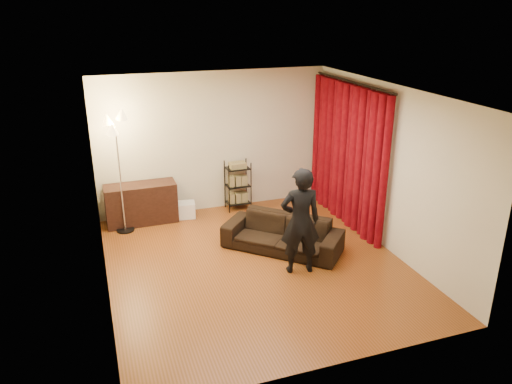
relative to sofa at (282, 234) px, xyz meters
name	(u,v)px	position (x,y,z in m)	size (l,w,h in m)	color
floor	(256,264)	(-0.58, -0.34, -0.28)	(5.00, 5.00, 0.00)	brown
ceiling	(256,92)	(-0.58, -0.34, 2.42)	(5.00, 5.00, 0.00)	white
wall_back	(214,142)	(-0.58, 2.16, 1.07)	(5.00, 5.00, 0.00)	beige
wall_front	(335,261)	(-0.58, -2.84, 1.07)	(5.00, 5.00, 0.00)	beige
wall_left	(98,202)	(-2.83, -0.34, 1.07)	(5.00, 5.00, 0.00)	beige
wall_right	(387,168)	(1.67, -0.34, 1.07)	(5.00, 5.00, 0.00)	beige
curtain_rod	(353,82)	(1.57, 0.78, 2.30)	(0.04, 0.04, 2.65)	black
curtain	(347,155)	(1.55, 0.78, 0.99)	(0.22, 2.65, 2.55)	maroon
sofa	(282,234)	(0.00, 0.00, 0.00)	(1.94, 0.76, 0.57)	black
person	(300,221)	(-0.02, -0.74, 0.55)	(0.61, 0.40, 1.66)	black
media_cabinet	(141,204)	(-2.06, 1.88, 0.09)	(1.29, 0.48, 0.75)	#321A12
storage_boxes	(186,210)	(-1.25, 1.84, -0.13)	(0.37, 0.30, 0.31)	white
wire_shelf	(238,185)	(-0.17, 1.93, 0.21)	(0.45, 0.31, 0.98)	black
floor_lamp	(120,175)	(-2.41, 1.61, 0.78)	(0.38, 0.38, 2.13)	silver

